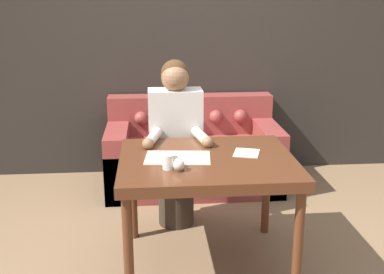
{
  "coord_description": "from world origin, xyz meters",
  "views": [
    {
      "loc": [
        -0.38,
        -2.92,
        1.77
      ],
      "look_at": [
        -0.12,
        0.13,
        0.86
      ],
      "focal_mm": 45.0,
      "sensor_mm": 36.0,
      "label": 1
    }
  ],
  "objects_px": {
    "pin_cushion": "(179,166)",
    "person": "(176,144)",
    "couch": "(193,154)",
    "dining_table": "(207,169)",
    "mug": "(169,162)",
    "scissors": "(174,156)"
  },
  "relations": [
    {
      "from": "person",
      "to": "dining_table",
      "type": "bearing_deg",
      "value": -74.38
    },
    {
      "from": "scissors",
      "to": "mug",
      "type": "height_order",
      "value": "mug"
    },
    {
      "from": "scissors",
      "to": "mug",
      "type": "bearing_deg",
      "value": -100.14
    },
    {
      "from": "person",
      "to": "pin_cushion",
      "type": "xyz_separation_m",
      "value": [
        -0.02,
        -0.83,
        0.13
      ]
    },
    {
      "from": "scissors",
      "to": "dining_table",
      "type": "bearing_deg",
      "value": -9.92
    },
    {
      "from": "dining_table",
      "to": "mug",
      "type": "distance_m",
      "value": 0.33
    },
    {
      "from": "dining_table",
      "to": "person",
      "type": "bearing_deg",
      "value": 105.62
    },
    {
      "from": "person",
      "to": "pin_cushion",
      "type": "bearing_deg",
      "value": -91.67
    },
    {
      "from": "scissors",
      "to": "mug",
      "type": "distance_m",
      "value": 0.23
    },
    {
      "from": "mug",
      "to": "pin_cushion",
      "type": "height_order",
      "value": "mug"
    },
    {
      "from": "dining_table",
      "to": "pin_cushion",
      "type": "distance_m",
      "value": 0.32
    },
    {
      "from": "couch",
      "to": "mug",
      "type": "relative_size",
      "value": 14.18
    },
    {
      "from": "dining_table",
      "to": "mug",
      "type": "xyz_separation_m",
      "value": [
        -0.25,
        -0.18,
        0.13
      ]
    },
    {
      "from": "couch",
      "to": "dining_table",
      "type": "bearing_deg",
      "value": -91.24
    },
    {
      "from": "couch",
      "to": "person",
      "type": "bearing_deg",
      "value": -103.77
    },
    {
      "from": "mug",
      "to": "person",
      "type": "bearing_deg",
      "value": 84.2
    },
    {
      "from": "pin_cushion",
      "to": "person",
      "type": "bearing_deg",
      "value": 88.33
    },
    {
      "from": "person",
      "to": "scissors",
      "type": "distance_m",
      "value": 0.58
    },
    {
      "from": "dining_table",
      "to": "mug",
      "type": "height_order",
      "value": "mug"
    },
    {
      "from": "person",
      "to": "mug",
      "type": "distance_m",
      "value": 0.81
    },
    {
      "from": "couch",
      "to": "person",
      "type": "distance_m",
      "value": 0.92
    },
    {
      "from": "person",
      "to": "mug",
      "type": "bearing_deg",
      "value": -95.8
    }
  ]
}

